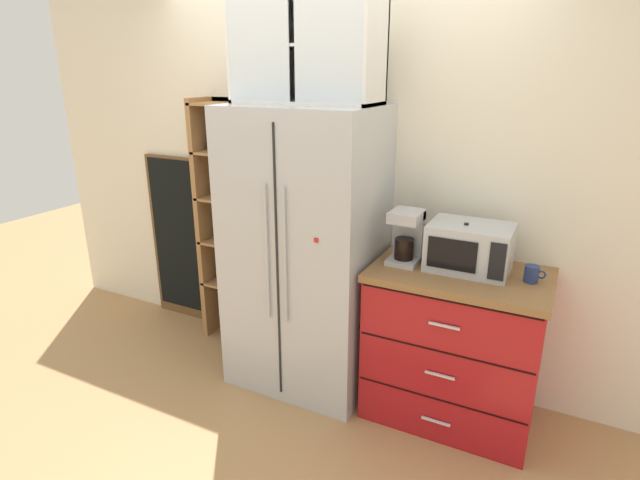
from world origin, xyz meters
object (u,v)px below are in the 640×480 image
at_px(microwave, 470,247).
at_px(coffee_maker, 407,236).
at_px(refrigerator, 306,251).
at_px(mug_navy, 532,274).
at_px(chalkboard_menu, 182,239).
at_px(bottle_clear, 464,249).
at_px(mug_cream, 464,260).

xyz_separation_m(microwave, coffee_maker, (-0.35, -0.04, 0.03)).
bearing_deg(coffee_maker, refrigerator, -176.03).
xyz_separation_m(coffee_maker, mug_navy, (0.68, 0.01, -0.11)).
height_order(refrigerator, mug_navy, refrigerator).
bearing_deg(chalkboard_menu, microwave, -5.70).
xyz_separation_m(refrigerator, chalkboard_menu, (-1.31, 0.32, -0.22)).
bearing_deg(bottle_clear, microwave, 37.95).
height_order(coffee_maker, mug_navy, coffee_maker).
bearing_deg(chalkboard_menu, bottle_clear, -6.25).
bearing_deg(chalkboard_menu, refrigerator, -13.48).
bearing_deg(bottle_clear, mug_cream, 85.21).
relative_size(microwave, coffee_maker, 1.42).
relative_size(coffee_maker, chalkboard_menu, 0.23).
bearing_deg(refrigerator, microwave, 5.01).
xyz_separation_m(microwave, mug_navy, (0.33, -0.03, -0.08)).
bearing_deg(mug_navy, mug_cream, 174.99).
bearing_deg(microwave, coffee_maker, -173.09).
bearing_deg(bottle_clear, mug_navy, -1.64).
bearing_deg(coffee_maker, chalkboard_menu, 172.08).
relative_size(coffee_maker, bottle_clear, 1.14).
height_order(coffee_maker, chalkboard_menu, chalkboard_menu).
distance_m(mug_navy, mug_cream, 0.36).
relative_size(refrigerator, coffee_maker, 5.79).
distance_m(mug_navy, bottle_clear, 0.37).
xyz_separation_m(microwave, mug_cream, (-0.02, 0.00, -0.08)).
distance_m(bottle_clear, chalkboard_menu, 2.31).
xyz_separation_m(refrigerator, bottle_clear, (0.96, 0.07, 0.15)).
bearing_deg(mug_navy, chalkboard_menu, 174.37).
bearing_deg(mug_navy, microwave, 174.87).
xyz_separation_m(mug_cream, bottle_clear, (-0.00, -0.02, 0.07)).
bearing_deg(refrigerator, bottle_clear, 3.97).
bearing_deg(coffee_maker, microwave, 6.91).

